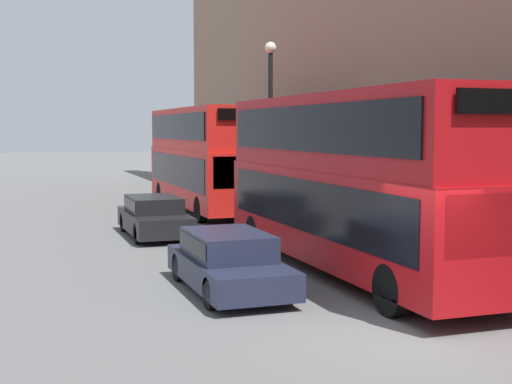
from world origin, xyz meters
TOP-DOWN VIEW (x-y plane):
  - ground_plane at (0.00, 0.00)m, footprint 200.00×200.00m
  - bus_leading at (1.60, 5.04)m, footprint 2.59×10.99m
  - bus_second_in_queue at (1.60, 18.84)m, footprint 2.59×10.43m
  - car_dark_sedan at (-1.80, 4.16)m, footprint 1.76×4.32m
  - car_hatchback at (-1.80, 12.51)m, footprint 1.76×4.36m
  - street_lamp at (3.36, 15.54)m, footprint 0.44×0.44m
  - pedestrian at (4.16, 18.70)m, footprint 0.36×0.36m

SIDE VIEW (x-z plane):
  - ground_plane at x=0.00m, z-range 0.00..0.00m
  - car_dark_sedan at x=-1.80m, z-range 0.04..1.33m
  - car_hatchback at x=-1.80m, z-range 0.04..1.34m
  - pedestrian at x=4.16m, z-range -0.07..1.68m
  - bus_leading at x=1.60m, z-range 0.23..4.54m
  - bus_second_in_queue at x=1.60m, z-range 0.23..4.58m
  - street_lamp at x=3.36m, z-range 0.78..7.59m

